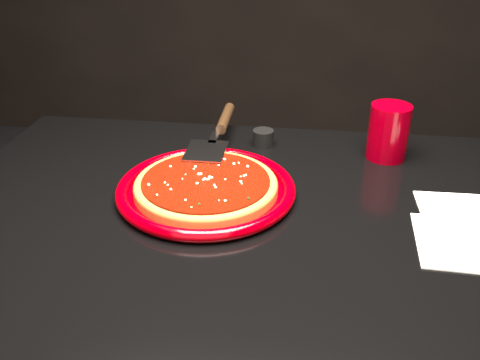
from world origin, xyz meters
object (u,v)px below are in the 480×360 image
Objects in this scene: plate at (206,189)px; pizza_server at (218,131)px; cup at (388,132)px; ramekin at (263,138)px.

plate is 0.98× the size of pizza_server.
ramekin is at bearing 174.18° from cup.
cup is 0.27m from ramekin.
plate is 0.21m from pizza_server.
cup is at bearing 31.01° from plate.
cup is 2.52× the size of ramekin.
ramekin is at bearing 19.47° from pizza_server.
plate is at bearing -148.99° from cup.
pizza_server is at bearing 93.37° from plate.
cup is at bearing 0.88° from pizza_server.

